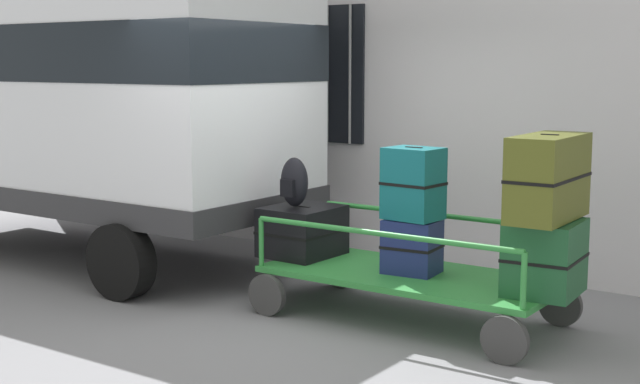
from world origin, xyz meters
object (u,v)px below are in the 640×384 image
object	(u,v)px
suitcase_midleft_middle	(413,183)
suitcase_center_bottom	(545,257)
backpack	(294,182)
suitcase_left_bottom	(302,231)
luggage_cart	(411,280)
suitcase_midleft_bottom	(412,246)
suitcase_center_middle	(548,177)
van	(84,99)

from	to	relation	value
suitcase_midleft_middle	suitcase_center_bottom	size ratio (longest dim) A/B	0.93
backpack	suitcase_left_bottom	bearing A→B (deg)	61.03
luggage_cart	backpack	distance (m)	1.39
suitcase_left_bottom	suitcase_midleft_middle	size ratio (longest dim) A/B	1.15
suitcase_left_bottom	suitcase_midleft_bottom	bearing A→B (deg)	-1.37
suitcase_left_bottom	suitcase_center_middle	world-z (taller)	suitcase_center_middle
suitcase_center_bottom	suitcase_left_bottom	bearing A→B (deg)	179.02
suitcase_center_bottom	backpack	xyz separation A→B (m)	(-2.32, -0.03, 0.39)
suitcase_center_bottom	luggage_cart	bearing A→B (deg)	179.99
suitcase_center_middle	suitcase_midleft_bottom	bearing A→B (deg)	179.85
suitcase_center_middle	suitcase_left_bottom	bearing A→B (deg)	179.24
suitcase_center_bottom	suitcase_center_middle	xyz separation A→B (m)	(0.00, 0.01, 0.60)
suitcase_center_bottom	suitcase_midleft_bottom	bearing A→B (deg)	179.41
suitcase_center_bottom	backpack	distance (m)	2.35
van	suitcase_center_middle	world-z (taller)	van
suitcase_midleft_middle	suitcase_midleft_bottom	bearing A→B (deg)	-90.00
suitcase_midleft_bottom	suitcase_center_middle	size ratio (longest dim) A/B	0.54
van	suitcase_midleft_middle	size ratio (longest dim) A/B	8.43
luggage_cart	backpack	world-z (taller)	backpack
luggage_cart	backpack	size ratio (longest dim) A/B	5.71
suitcase_left_bottom	backpack	xyz separation A→B (m)	(-0.04, -0.07, 0.45)
suitcase_center_middle	suitcase_midleft_middle	bearing A→B (deg)	179.57
suitcase_left_bottom	backpack	bearing A→B (deg)	-118.97
suitcase_midleft_bottom	suitcase_center_middle	xyz separation A→B (m)	(1.14, -0.00, 0.66)
van	backpack	bearing A→B (deg)	-2.38
luggage_cart	suitcase_center_bottom	world-z (taller)	suitcase_center_bottom
van	suitcase_center_middle	xyz separation A→B (m)	(5.22, -0.08, -0.46)
van	suitcase_center_bottom	bearing A→B (deg)	-0.98
suitcase_midleft_middle	suitcase_center_middle	world-z (taller)	suitcase_center_middle
luggage_cart	suitcase_midleft_bottom	distance (m)	0.29
van	suitcase_center_bottom	size ratio (longest dim) A/B	7.87
luggage_cart	suitcase_left_bottom	world-z (taller)	suitcase_left_bottom
suitcase_center_middle	backpack	distance (m)	2.33
suitcase_midleft_bottom	suitcase_midleft_middle	bearing A→B (deg)	90.00
suitcase_midleft_bottom	backpack	xyz separation A→B (m)	(-1.18, -0.04, 0.45)
suitcase_left_bottom	suitcase_midleft_middle	bearing A→B (deg)	-1.09
suitcase_midleft_middle	backpack	world-z (taller)	suitcase_midleft_middle
suitcase_midleft_bottom	suitcase_midleft_middle	size ratio (longest dim) A/B	0.79
suitcase_midleft_middle	backpack	size ratio (longest dim) A/B	1.35
suitcase_left_bottom	suitcase_midleft_bottom	xyz separation A→B (m)	(1.14, -0.03, 0.00)
luggage_cart	suitcase_center_middle	size ratio (longest dim) A/B	2.89
suitcase_left_bottom	backpack	distance (m)	0.45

